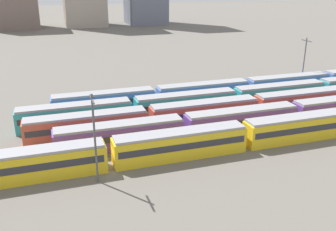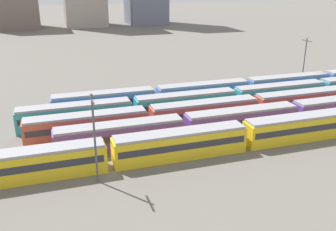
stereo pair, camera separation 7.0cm
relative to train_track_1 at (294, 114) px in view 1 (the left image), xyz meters
name	(u,v)px [view 1 (the left image)]	position (x,y,z in m)	size (l,w,h in m)	color
ground_plane	(96,136)	(-31.03, 5.20, -1.90)	(600.00, 600.00, 0.00)	#666059
train_track_1	(294,114)	(0.00, 0.00, 0.00)	(74.70, 3.06, 3.75)	#6B429E
train_track_2	(302,101)	(5.50, 5.20, 0.00)	(93.60, 3.06, 3.75)	#BC4C38
train_track_3	(235,98)	(-5.18, 10.40, 0.00)	(74.70, 3.06, 3.75)	teal
train_track_4	(288,84)	(9.71, 15.60, 0.00)	(93.60, 3.06, 3.75)	#4C70BC
catenary_pole_0	(95,135)	(-32.69, -8.31, 4.03)	(0.24, 3.20, 10.75)	#4C4C51
catenary_pole_1	(304,60)	(15.34, 18.53, 3.98)	(0.24, 3.20, 10.66)	#4C4C51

